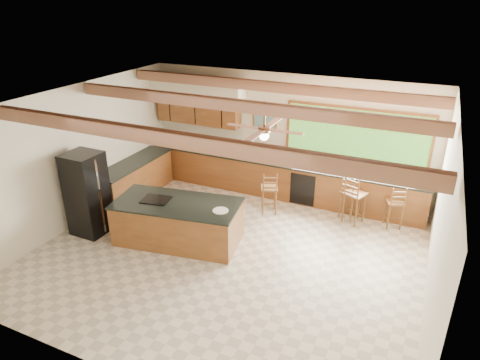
% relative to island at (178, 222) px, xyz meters
% --- Properties ---
extents(ground, '(7.20, 7.20, 0.00)m').
position_rel_island_xyz_m(ground, '(1.15, -0.01, -0.44)').
color(ground, beige).
rests_on(ground, ground).
extents(room_shell, '(7.27, 6.54, 3.02)m').
position_rel_island_xyz_m(room_shell, '(0.98, 0.64, 1.77)').
color(room_shell, beige).
rests_on(room_shell, ground).
extents(counter_run, '(7.12, 3.10, 1.24)m').
position_rel_island_xyz_m(counter_run, '(0.33, 2.51, 0.02)').
color(counter_run, brown).
rests_on(counter_run, ground).
extents(island, '(2.68, 1.59, 0.90)m').
position_rel_island_xyz_m(island, '(0.00, 0.00, 0.00)').
color(island, brown).
rests_on(island, ground).
extents(refrigerator, '(0.71, 0.69, 1.78)m').
position_rel_island_xyz_m(refrigerator, '(-1.90, -0.46, 0.45)').
color(refrigerator, black).
rests_on(refrigerator, ground).
extents(bar_stool_a, '(0.49, 0.50, 1.04)m').
position_rel_island_xyz_m(bar_stool_a, '(1.25, 1.88, 0.17)').
color(bar_stool_a, brown).
rests_on(bar_stool_a, ground).
extents(bar_stool_b, '(0.54, 0.54, 1.16)m').
position_rel_island_xyz_m(bar_stool_b, '(3.13, 2.22, 0.24)').
color(bar_stool_b, brown).
rests_on(bar_stool_b, ground).
extents(bar_stool_c, '(0.49, 0.50, 1.05)m').
position_rel_island_xyz_m(bar_stool_c, '(3.01, 2.39, 0.18)').
color(bar_stool_c, brown).
rests_on(bar_stool_c, ground).
extents(bar_stool_d, '(0.47, 0.47, 1.00)m').
position_rel_island_xyz_m(bar_stool_d, '(3.95, 2.39, 0.15)').
color(bar_stool_d, brown).
rests_on(bar_stool_d, ground).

